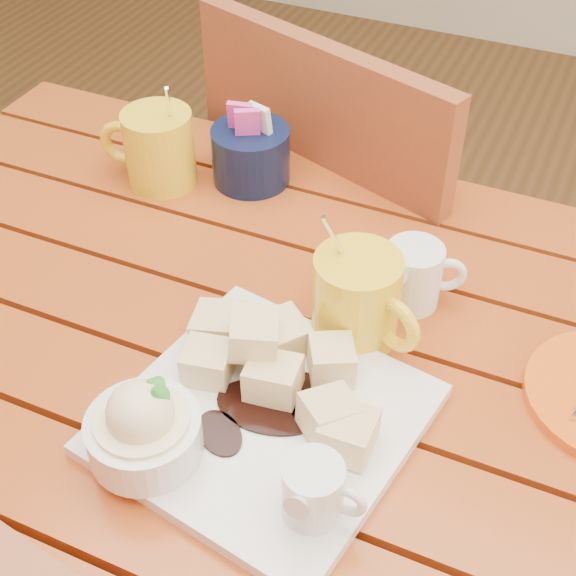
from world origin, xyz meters
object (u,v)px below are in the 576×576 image
at_px(dessert_plate, 236,413).
at_px(coffee_mug_right, 358,298).
at_px(coffee_mug_left, 157,147).
at_px(table, 275,414).
at_px(chair_far, 359,248).

relative_size(dessert_plate, coffee_mug_right, 2.00).
xyz_separation_m(dessert_plate, coffee_mug_left, (-0.29, 0.34, 0.02)).
xyz_separation_m(table, coffee_mug_right, (0.07, 0.06, 0.16)).
height_order(dessert_plate, chair_far, chair_far).
relative_size(table, coffee_mug_left, 7.72).
bearing_deg(coffee_mug_left, dessert_plate, -58.37).
height_order(table, coffee_mug_right, coffee_mug_right).
bearing_deg(coffee_mug_left, coffee_mug_right, -34.63).
bearing_deg(coffee_mug_left, chair_far, 41.26).
bearing_deg(table, chair_far, 97.71).
xyz_separation_m(table, chair_far, (-0.06, 0.48, -0.13)).
height_order(table, chair_far, chair_far).
bearing_deg(coffee_mug_right, chair_far, 131.04).
bearing_deg(dessert_plate, coffee_mug_right, 71.63).
distance_m(dessert_plate, coffee_mug_right, 0.18).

